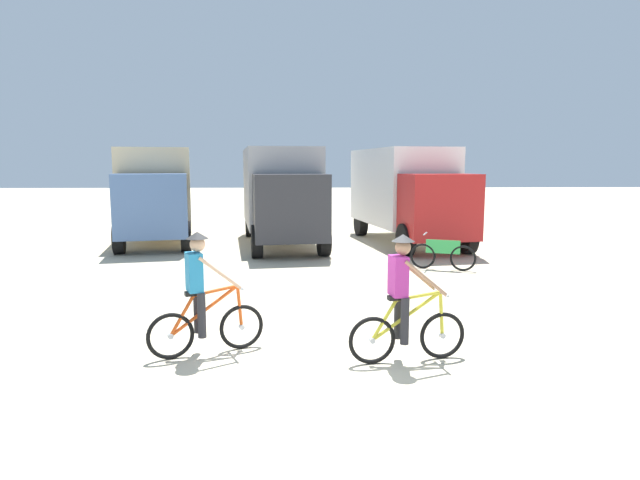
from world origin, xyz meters
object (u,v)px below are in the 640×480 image
object	(u,v)px
box_truck_tan_camper	(156,190)
box_truck_avon_van	(406,190)
bicycle_spare	(442,255)
cyclist_orange_shirt	(202,298)
box_truck_grey_hauler	(281,191)
cyclist_cowboy_hat	(404,303)

from	to	relation	value
box_truck_tan_camper	box_truck_avon_van	world-z (taller)	same
box_truck_tan_camper	bicycle_spare	size ratio (longest dim) A/B	4.34
box_truck_avon_van	cyclist_orange_shirt	xyz separation A→B (m)	(-5.19, -11.37, -1.03)
box_truck_grey_hauler	cyclist_cowboy_hat	bearing A→B (deg)	-79.59
box_truck_grey_hauler	cyclist_orange_shirt	xyz separation A→B (m)	(-0.76, -11.18, -1.03)
cyclist_orange_shirt	cyclist_cowboy_hat	xyz separation A→B (m)	(2.88, -0.39, 0.00)
box_truck_avon_van	cyclist_cowboy_hat	world-z (taller)	box_truck_avon_van
box_truck_grey_hauler	bicycle_spare	size ratio (longest dim) A/B	4.30
box_truck_grey_hauler	box_truck_avon_van	bearing A→B (deg)	2.54
box_truck_avon_van	cyclist_cowboy_hat	size ratio (longest dim) A/B	3.87
box_truck_tan_camper	cyclist_orange_shirt	distance (m)	12.73
box_truck_avon_van	bicycle_spare	xyz separation A→B (m)	(0.00, -5.08, -1.48)
box_truck_avon_van	cyclist_cowboy_hat	xyz separation A→B (m)	(-2.31, -11.76, -1.03)
cyclist_orange_shirt	bicycle_spare	distance (m)	8.17
box_truck_tan_camper	cyclist_cowboy_hat	xyz separation A→B (m)	(6.69, -12.49, -1.03)
bicycle_spare	box_truck_tan_camper	bearing A→B (deg)	147.16
box_truck_tan_camper	box_truck_grey_hauler	distance (m)	4.66
cyclist_orange_shirt	cyclist_cowboy_hat	distance (m)	2.91
cyclist_orange_shirt	bicycle_spare	world-z (taller)	cyclist_orange_shirt
box_truck_tan_camper	cyclist_cowboy_hat	size ratio (longest dim) A/B	3.89
cyclist_cowboy_hat	bicycle_spare	bearing A→B (deg)	70.91
cyclist_orange_shirt	cyclist_cowboy_hat	bearing A→B (deg)	-7.73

